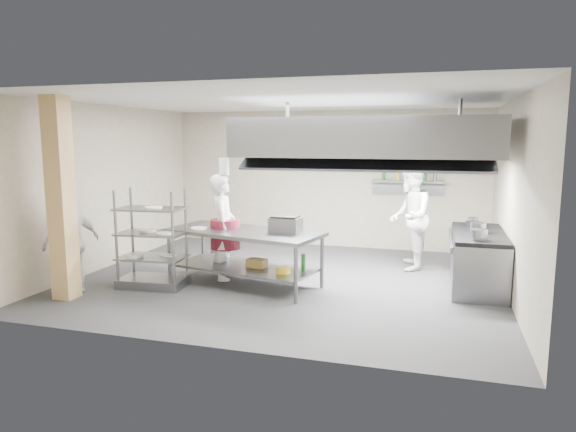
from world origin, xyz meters
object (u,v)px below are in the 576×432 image
(chef_plating, at_px, (72,242))
(island, at_px, (244,258))
(chef_line, at_px, (410,217))
(chef_head, at_px, (223,227))
(cooking_range, at_px, (477,261))
(pass_rack, at_px, (152,239))
(griddle, at_px, (286,224))
(stockpot, at_px, (478,228))

(chef_plating, bearing_deg, island, 134.65)
(chef_line, bearing_deg, chef_head, -64.84)
(cooking_range, height_order, chef_plating, chef_plating)
(pass_rack, height_order, chef_plating, pass_rack)
(island, distance_m, chef_head, 0.71)
(griddle, distance_m, stockpot, 3.06)
(chef_line, xyz_separation_m, chef_plating, (-4.94, -2.97, -0.18))
(island, relative_size, cooking_range, 1.28)
(chef_head, distance_m, griddle, 1.19)
(island, relative_size, chef_plating, 1.61)
(island, distance_m, chef_line, 3.17)
(island, bearing_deg, pass_rack, -147.61)
(chef_head, bearing_deg, island, -138.76)
(pass_rack, height_order, griddle, pass_rack)
(chef_head, height_order, stockpot, chef_head)
(cooking_range, relative_size, stockpot, 8.29)
(island, distance_m, pass_rack, 1.51)
(chef_line, xyz_separation_m, stockpot, (1.11, -0.95, 0.01))
(chef_plating, bearing_deg, chef_head, 145.59)
(island, bearing_deg, chef_line, 48.33)
(cooking_range, bearing_deg, chef_plating, -160.85)
(griddle, relative_size, stockpot, 1.96)
(island, xyz_separation_m, stockpot, (3.64, 0.89, 0.53))
(chef_plating, bearing_deg, cooking_range, 128.84)
(stockpot, bearing_deg, chef_head, -171.52)
(chef_head, bearing_deg, griddle, -117.81)
(chef_line, height_order, chef_plating, chef_line)
(chef_head, distance_m, chef_plating, 2.40)
(pass_rack, relative_size, griddle, 3.36)
(cooking_range, height_order, chef_line, chef_line)
(griddle, xyz_separation_m, stockpot, (2.96, 0.80, -0.04))
(pass_rack, bearing_deg, chef_head, 36.08)
(island, relative_size, chef_head, 1.42)
(griddle, bearing_deg, chef_line, 46.72)
(chef_head, xyz_separation_m, chef_plating, (-1.94, -1.40, -0.11))
(chef_head, relative_size, chef_line, 0.92)
(island, distance_m, stockpot, 3.78)
(chef_line, bearing_deg, pass_rack, -61.32)
(island, height_order, pass_rack, pass_rack)
(pass_rack, bearing_deg, chef_line, 26.10)
(chef_line, bearing_deg, cooking_range, 50.58)
(chef_plating, xyz_separation_m, stockpot, (6.06, 2.02, 0.19))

